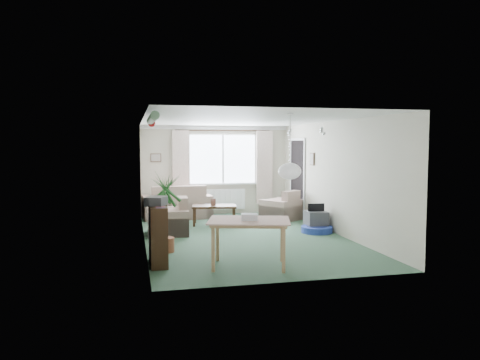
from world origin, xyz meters
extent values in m
plane|color=#2F4F39|center=(0.00, 0.00, 0.00)|extent=(6.50, 6.50, 0.00)
cube|color=white|center=(0.20, 3.23, 1.50)|extent=(1.80, 0.03, 1.30)
cube|color=black|center=(0.20, 3.15, 2.27)|extent=(2.60, 0.03, 0.03)
cube|color=beige|center=(-0.95, 3.13, 1.27)|extent=(0.45, 0.08, 2.00)
cube|color=beige|center=(1.35, 3.13, 1.27)|extent=(0.45, 0.08, 2.00)
cube|color=white|center=(0.20, 3.19, 0.40)|extent=(1.20, 0.10, 0.55)
cube|color=black|center=(1.99, 2.20, 1.00)|extent=(0.03, 0.95, 2.00)
sphere|color=white|center=(0.20, -2.30, 1.48)|extent=(0.36, 0.36, 0.36)
cylinder|color=#196626|center=(-1.92, -2.30, 2.28)|extent=(1.60, 1.60, 0.12)
sphere|color=silver|center=(1.30, 0.90, 2.22)|extent=(0.20, 0.20, 0.20)
sphere|color=silver|center=(1.60, -0.30, 2.22)|extent=(0.20, 0.20, 0.20)
cube|color=brown|center=(-1.60, 3.23, 1.55)|extent=(0.28, 0.03, 0.22)
cube|color=brown|center=(1.98, 1.20, 1.55)|extent=(0.03, 0.24, 0.30)
cube|color=#C1B991|center=(-1.10, 2.75, 0.43)|extent=(1.78, 1.04, 0.86)
cube|color=tan|center=(1.44, 1.87, 0.38)|extent=(1.15, 1.13, 0.75)
cube|color=beige|center=(-1.50, 0.61, 0.39)|extent=(0.86, 0.91, 0.79)
cube|color=black|center=(-0.34, 1.55, 0.23)|extent=(1.11, 0.74, 0.46)
cube|color=brown|center=(-0.37, 1.51, 0.54)|extent=(0.12, 0.03, 0.16)
cube|color=black|center=(-1.84, -1.87, 0.47)|extent=(0.27, 0.77, 0.94)
cube|color=#39393E|center=(-1.86, -1.86, 1.01)|extent=(0.39, 0.43, 0.14)
cylinder|color=#286522|center=(-1.65, -1.05, 0.69)|extent=(0.64, 0.64, 1.39)
cube|color=#A47559|center=(-0.47, -2.33, 0.36)|extent=(1.32, 1.05, 0.72)
cube|color=silver|center=(-0.47, -2.37, 0.78)|extent=(0.28, 0.23, 0.12)
cube|color=#303034|center=(1.70, 0.24, 0.22)|extent=(0.47, 0.51, 0.44)
cylinder|color=navy|center=(1.65, 0.07, 0.07)|extent=(0.84, 0.84, 0.13)
camera|label=1|loc=(-2.23, -9.28, 1.91)|focal=35.00mm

